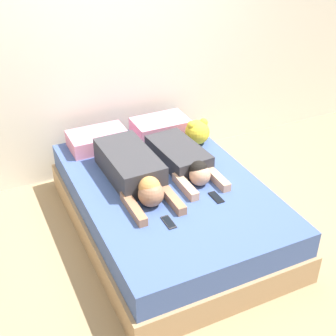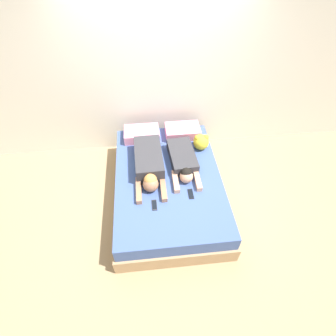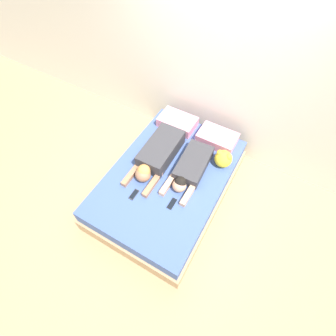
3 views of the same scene
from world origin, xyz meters
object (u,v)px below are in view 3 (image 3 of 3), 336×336
pillow_head_left (177,122)px  person_right (190,169)px  bed (168,184)px  pillow_head_right (217,138)px  person_left (157,155)px  cell_phone_right (172,204)px  cell_phone_left (134,194)px  plush_toy (223,159)px

pillow_head_left → person_right: (0.55, -0.68, 0.01)m
bed → pillow_head_left: pillow_head_left is taller
pillow_head_right → person_left: (-0.57, -0.71, 0.04)m
bed → cell_phone_right: cell_phone_right is taller
cell_phone_left → plush_toy: size_ratio=0.65×
bed → pillow_head_right: size_ratio=4.02×
cell_phone_right → cell_phone_left: bearing=-165.5°
pillow_head_left → person_right: person_right is taller
person_right → pillow_head_left: bearing=129.3°
person_right → pillow_head_right: bearing=82.3°
bed → cell_phone_left: cell_phone_left is taller
bed → person_left: size_ratio=2.05×
pillow_head_right → person_left: person_left is taller
person_left → plush_toy: size_ratio=4.31×
pillow_head_right → cell_phone_left: pillow_head_right is taller
cell_phone_right → plush_toy: size_ratio=0.65×
pillow_head_right → pillow_head_left: bearing=180.0°
bed → pillow_head_left: 0.96m
pillow_head_right → cell_phone_right: size_ratio=3.39×
person_left → cell_phone_left: bearing=-87.7°
plush_toy → pillow_head_right: bearing=123.8°
cell_phone_left → cell_phone_right: same height
bed → plush_toy: bearing=43.0°
bed → cell_phone_right: size_ratio=13.64×
pillow_head_left → plush_toy: size_ratio=2.19×
person_left → cell_phone_left: 0.63m
cell_phone_left → plush_toy: (0.77, 0.99, 0.12)m
bed → pillow_head_left: size_ratio=4.02×
person_right → plush_toy: bearing=46.8°
plush_toy → bed: bearing=-137.0°
person_left → cell_phone_left: (0.03, -0.62, -0.11)m
pillow_head_left → plush_toy: 0.94m
pillow_head_left → plush_toy: (0.87, -0.34, 0.05)m
person_left → cell_phone_left: person_left is taller
pillow_head_left → person_right: size_ratio=0.58×
pillow_head_right → cell_phone_right: pillow_head_right is taller
bed → cell_phone_right: bearing=-53.9°
pillow_head_left → person_left: person_left is taller
cell_phone_left → plush_toy: plush_toy is taller
pillow_head_right → plush_toy: size_ratio=2.19×
pillow_head_right → person_left: 0.91m
bed → cell_phone_left: size_ratio=13.64×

